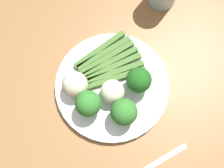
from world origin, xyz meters
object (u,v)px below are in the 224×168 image
Objects in this scene: dining_table at (108,108)px; cauliflower_left at (75,84)px; asparagus_bundle at (109,63)px; plate at (112,86)px; broccoli_front at (139,80)px; fork at (150,167)px; broccoli_front_left at (88,104)px; broccoli_near_center at (124,112)px; cauliflower_back_right at (112,92)px.

cauliflower_left is at bearing 62.41° from dining_table.
asparagus_bundle is (0.07, -0.02, 0.13)m from dining_table.
plate is at bearing -111.38° from asparagus_bundle.
plate is at bearing -34.30° from dining_table.
dining_table is 17.82× the size of broccoli_front.
broccoli_front is at bearing -111.67° from fork.
broccoli_front_left is at bearing 123.95° from plate.
broccoli_near_center reaches higher than dining_table.
cauliflower_back_right is at bearing -115.05° from cauliflower_left.
plate is at bearing -97.45° from cauliflower_left.
broccoli_near_center is at bearing -104.38° from asparagus_bundle.
broccoli_front_left is at bearing -141.31° from asparagus_bundle.
asparagus_bundle is 2.79× the size of cauliflower_left.
cauliflower_back_right is at bearing 14.07° from broccoli_near_center.
asparagus_bundle is at bearing 1.27° from broccoli_near_center.
asparagus_bundle is at bearing 37.58° from broccoli_front.
dining_table is 6.96× the size of fork.
asparagus_bundle is at bearing -15.81° from dining_table.
plate is 3.80× the size of broccoli_front.
broccoli_front reaches higher than cauliflower_back_right.
dining_table is 23.00× the size of cauliflower_back_right.
cauliflower_back_right is (0.05, 0.01, -0.01)m from broccoli_near_center.
dining_table is 0.17m from broccoli_front_left.
plate is (0.02, -0.01, 0.12)m from dining_table.
broccoli_near_center is at bearing -155.48° from dining_table.
asparagus_bundle reaches higher than dining_table.
dining_table is 0.17m from broccoli_near_center.
broccoli_near_center is 0.05m from cauliflower_back_right.
broccoli_near_center is (-0.03, -0.06, 0.00)m from broccoli_front_left.
plate is 4.56× the size of cauliflower_left.
fork is (-0.16, -0.04, -0.04)m from cauliflower_back_right.
broccoli_front is 1.29× the size of cauliflower_back_right.
plate is 0.18m from fork.
cauliflower_left is (0.01, 0.07, 0.03)m from plate.
dining_table is 17.49× the size of broccoli_near_center.
cauliflower_left reaches higher than asparagus_bundle.
plate is 0.05m from asparagus_bundle.
broccoli_near_center is 0.12m from fork.
dining_table is 0.17m from cauliflower_left.
plate is 0.08m from cauliflower_left.
broccoli_front is (-0.01, -0.05, 0.04)m from plate.
broccoli_front_left and broccoli_front have the same top height.
broccoli_front reaches higher than dining_table.
cauliflower_back_right is at bearing 169.18° from plate.
cauliflower_back_right is at bearing -113.07° from asparagus_bundle.
broccoli_front_left is at bearing -158.82° from cauliflower_left.
dining_table is 21.37× the size of cauliflower_left.
broccoli_front_left is at bearing 111.41° from dining_table.
broccoli_front_left reaches higher than plate.
cauliflower_back_right is 0.17m from fork.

